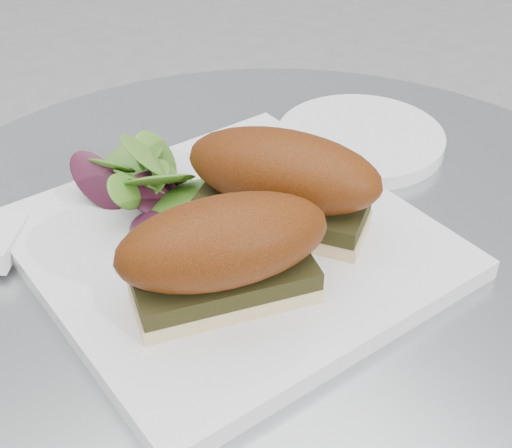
% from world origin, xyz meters
% --- Properties ---
extents(plate, '(0.30, 0.30, 0.02)m').
position_xyz_m(plate, '(-0.03, 0.03, 0.74)').
color(plate, white).
rests_on(plate, table).
extents(sandwich_left, '(0.16, 0.10, 0.08)m').
position_xyz_m(sandwich_left, '(-0.07, -0.03, 0.79)').
color(sandwich_left, beige).
rests_on(sandwich_left, plate).
extents(sandwich_right, '(0.14, 0.16, 0.08)m').
position_xyz_m(sandwich_right, '(0.01, 0.02, 0.79)').
color(sandwich_right, beige).
rests_on(sandwich_right, plate).
extents(salad, '(0.12, 0.12, 0.05)m').
position_xyz_m(salad, '(-0.05, 0.11, 0.77)').
color(salad, '#51832B').
rests_on(salad, plate).
extents(saucer, '(0.16, 0.16, 0.01)m').
position_xyz_m(saucer, '(0.16, 0.10, 0.74)').
color(saucer, white).
rests_on(saucer, table).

